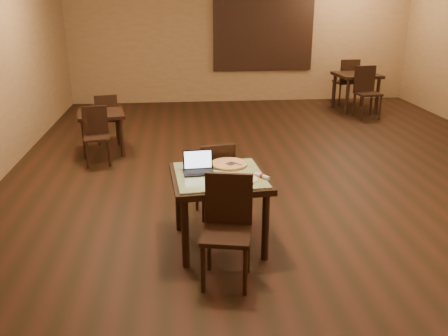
{
  "coord_description": "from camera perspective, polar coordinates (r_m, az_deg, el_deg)",
  "views": [
    {
      "loc": [
        -1.51,
        -6.31,
        2.4
      ],
      "look_at": [
        -1.1,
        -2.06,
        0.85
      ],
      "focal_mm": 38.0,
      "sensor_mm": 36.0,
      "label": 1
    }
  ],
  "objects": [
    {
      "name": "other_table_b_chair_near",
      "position": [
        7.37,
        -15.14,
        4.21
      ],
      "size": [
        0.43,
        0.43,
        0.86
      ],
      "rotation": [
        0.0,
        0.0,
        0.17
      ],
      "color": "black",
      "rests_on": "ground"
    },
    {
      "name": "other_table_b_chair_far",
      "position": [
        8.33,
        -13.92,
        6.09
      ],
      "size": [
        0.43,
        0.43,
        0.86
      ],
      "rotation": [
        0.0,
        0.0,
        3.32
      ],
      "color": "black",
      "rests_on": "ground"
    },
    {
      "name": "chair_main_near",
      "position": [
        4.15,
        0.42,
        -6.58
      ],
      "size": [
        0.5,
        0.5,
        0.96
      ],
      "rotation": [
        0.0,
        0.0,
        -0.21
      ],
      "color": "black",
      "rests_on": "ground"
    },
    {
      "name": "tiled_table",
      "position": [
        4.67,
        -0.58,
        -1.93
      ],
      "size": [
        0.99,
        0.99,
        0.76
      ],
      "rotation": [
        0.0,
        0.0,
        0.07
      ],
      "color": "black",
      "rests_on": "ground"
    },
    {
      "name": "pizza_slice",
      "position": [
        4.48,
        2.43,
        -1.2
      ],
      "size": [
        0.24,
        0.24,
        0.02
      ],
      "primitive_type": null,
      "rotation": [
        0.0,
        0.0,
        0.73
      ],
      "color": "beige",
      "rests_on": "plate"
    },
    {
      "name": "pizza_whole",
      "position": [
        4.86,
        0.58,
        0.51
      ],
      "size": [
        0.37,
        0.37,
        0.03
      ],
      "color": "beige",
      "rests_on": "pizza_pan"
    },
    {
      "name": "spatula",
      "position": [
        4.84,
        0.84,
        0.52
      ],
      "size": [
        0.2,
        0.23,
        0.01
      ],
      "primitive_type": "cube",
      "rotation": [
        0.0,
        0.0,
        0.6
      ],
      "color": "silver",
      "rests_on": "pizza_whole"
    },
    {
      "name": "other_table_b",
      "position": [
        7.83,
        -14.54,
        5.68
      ],
      "size": [
        0.82,
        0.82,
        0.66
      ],
      "rotation": [
        0.0,
        0.0,
        0.17
      ],
      "color": "black",
      "rests_on": "ground"
    },
    {
      "name": "chair_main_far",
      "position": [
        5.3,
        -1.0,
        -0.97
      ],
      "size": [
        0.45,
        0.45,
        0.9
      ],
      "rotation": [
        0.0,
        0.0,
        3.32
      ],
      "color": "black",
      "rests_on": "ground"
    },
    {
      "name": "laptop",
      "position": [
        4.69,
        -3.12,
        0.19
      ],
      "size": [
        0.31,
        0.25,
        0.2
      ],
      "rotation": [
        0.0,
        0.0,
        0.09
      ],
      "color": "black",
      "rests_on": "tiled_table"
    },
    {
      "name": "mural",
      "position": [
        11.48,
        4.75,
        15.68
      ],
      "size": [
        2.34,
        0.05,
        1.64
      ],
      "color": "#286593",
      "rests_on": "wall_back"
    },
    {
      "name": "plate",
      "position": [
        4.48,
        2.42,
        -1.37
      ],
      "size": [
        0.26,
        0.26,
        0.01
      ],
      "primitive_type": "cylinder",
      "color": "white",
      "rests_on": "tiled_table"
    },
    {
      "name": "other_table_a_chair_far",
      "position": [
        11.49,
        14.58,
        10.31
      ],
      "size": [
        0.5,
        0.5,
        1.05
      ],
      "rotation": [
        0.0,
        0.0,
        3.23
      ],
      "color": "black",
      "rests_on": "ground"
    },
    {
      "name": "other_table_a",
      "position": [
        10.91,
        15.65,
        10.17
      ],
      "size": [
        0.94,
        0.94,
        0.81
      ],
      "rotation": [
        0.0,
        0.0,
        0.09
      ],
      "color": "black",
      "rests_on": "ground"
    },
    {
      "name": "pizza_pan",
      "position": [
        4.86,
        0.58,
        0.34
      ],
      "size": [
        0.39,
        0.39,
        0.01
      ],
      "primitive_type": "cylinder",
      "color": "silver",
      "rests_on": "tiled_table"
    },
    {
      "name": "other_table_a_chair_near",
      "position": [
        10.36,
        16.74,
        9.11
      ],
      "size": [
        0.5,
        0.5,
        1.05
      ],
      "rotation": [
        0.0,
        0.0,
        0.09
      ],
      "color": "black",
      "rests_on": "ground"
    },
    {
      "name": "napkin_roll",
      "position": [
        4.54,
        4.61,
        -0.97
      ],
      "size": [
        0.14,
        0.16,
        0.04
      ],
      "rotation": [
        0.0,
        0.0,
        0.68
      ],
      "color": "white",
      "rests_on": "tiled_table"
    },
    {
      "name": "wall_back",
      "position": [
        11.44,
        2.14,
        15.47
      ],
      "size": [
        8.0,
        0.02,
        3.0
      ],
      "primitive_type": "cube",
      "color": "#94704B",
      "rests_on": "ground"
    },
    {
      "name": "ground",
      "position": [
        6.91,
        7.43,
        -0.5
      ],
      "size": [
        10.0,
        10.0,
        0.0
      ],
      "primitive_type": "plane",
      "color": "black",
      "rests_on": "ground"
    }
  ]
}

